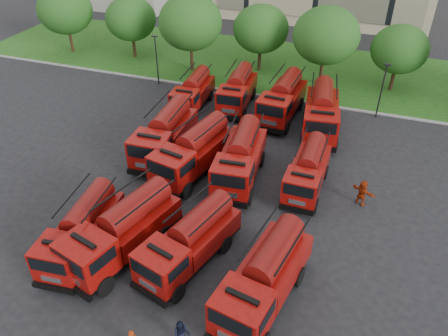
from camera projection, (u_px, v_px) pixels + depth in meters
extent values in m
plane|color=black|center=(178.00, 203.00, 29.96)|extent=(140.00, 140.00, 0.00)
cube|color=#124311|center=(272.00, 65.00, 49.93)|extent=(70.00, 16.00, 0.12)
cube|color=gray|center=(252.00, 94.00, 43.69)|extent=(70.00, 0.30, 0.14)
cylinder|color=#382314|center=(71.00, 42.00, 52.66)|extent=(0.36, 0.36, 2.62)
ellipsoid|color=#244C15|center=(65.00, 10.00, 50.51)|extent=(6.30, 6.30, 5.36)
cylinder|color=#382314|center=(134.00, 48.00, 51.32)|extent=(0.36, 0.36, 2.38)
ellipsoid|color=#244C15|center=(131.00, 19.00, 49.38)|extent=(5.71, 5.71, 4.86)
cylinder|color=#382314|center=(192.00, 59.00, 47.87)|extent=(0.36, 0.36, 2.80)
ellipsoid|color=#244C15|center=(190.00, 23.00, 45.58)|extent=(6.72, 6.72, 5.71)
cylinder|color=#382314|center=(259.00, 60.00, 47.99)|extent=(0.36, 0.36, 2.45)
ellipsoid|color=#244C15|center=(261.00, 29.00, 45.99)|extent=(5.88, 5.88, 5.00)
cylinder|color=#382314|center=(321.00, 73.00, 44.85)|extent=(0.36, 0.36, 2.73)
ellipsoid|color=#244C15|center=(326.00, 35.00, 42.62)|extent=(6.55, 6.55, 5.57)
cylinder|color=#382314|center=(392.00, 80.00, 43.84)|extent=(0.36, 0.36, 2.27)
ellipsoid|color=#244C15|center=(400.00, 49.00, 41.99)|extent=(5.46, 5.46, 4.64)
cylinder|color=black|center=(157.00, 61.00, 44.47)|extent=(0.14, 0.14, 5.00)
cube|color=black|center=(155.00, 36.00, 43.00)|extent=(0.60, 0.25, 0.12)
cylinder|color=black|center=(381.00, 92.00, 38.48)|extent=(0.14, 0.14, 5.00)
cube|color=black|center=(387.00, 65.00, 37.01)|extent=(0.60, 0.25, 0.12)
cube|color=black|center=(85.00, 242.00, 26.02)|extent=(2.94, 7.05, 0.29)
cube|color=black|center=(54.00, 288.00, 23.29)|extent=(2.46, 0.49, 0.34)
cube|color=#900C08|center=(60.00, 257.00, 23.52)|extent=(2.61, 2.39, 1.91)
cube|color=black|center=(47.00, 267.00, 22.39)|extent=(2.05, 0.26, 0.83)
cube|color=#900C08|center=(91.00, 220.00, 26.42)|extent=(2.85, 4.72, 1.27)
cylinder|color=#5F0C0A|center=(88.00, 207.00, 25.82)|extent=(1.88, 4.24, 1.47)
cylinder|color=black|center=(45.00, 271.00, 24.27)|extent=(0.45, 1.11, 1.08)
cylinder|color=black|center=(81.00, 279.00, 23.84)|extent=(0.45, 1.11, 1.08)
cylinder|color=black|center=(83.00, 221.00, 27.69)|extent=(0.45, 1.11, 1.08)
cylinder|color=black|center=(116.00, 226.00, 27.25)|extent=(0.45, 1.11, 1.08)
cube|color=black|center=(125.00, 244.00, 25.79)|extent=(4.41, 7.99, 0.33)
cube|color=black|center=(73.00, 287.00, 23.23)|extent=(2.69, 0.98, 0.38)
cube|color=#900C08|center=(87.00, 256.00, 23.33)|extent=(3.20, 3.01, 2.12)
cube|color=black|center=(67.00, 264.00, 22.23)|extent=(2.21, 0.65, 0.92)
cube|color=#900C08|center=(138.00, 222.00, 26.09)|extent=(3.88, 5.52, 1.41)
cylinder|color=#5F0C0A|center=(136.00, 207.00, 25.42)|extent=(2.77, 4.83, 1.63)
cylinder|color=black|center=(74.00, 266.00, 24.54)|extent=(0.68, 1.25, 1.19)
cylinder|color=black|center=(104.00, 286.00, 23.37)|extent=(0.68, 1.25, 1.19)
cylinder|color=black|center=(134.00, 219.00, 27.74)|extent=(0.68, 1.25, 1.19)
cylinder|color=black|center=(163.00, 234.00, 26.58)|extent=(0.68, 1.25, 1.19)
cube|color=black|center=(191.00, 253.00, 25.26)|extent=(4.12, 7.35, 0.30)
cube|color=black|center=(149.00, 294.00, 22.93)|extent=(2.47, 0.92, 0.35)
cube|color=#900C08|center=(161.00, 265.00, 23.02)|extent=(2.95, 2.78, 1.95)
cube|color=black|center=(146.00, 273.00, 22.01)|extent=(2.03, 0.62, 0.85)
cube|color=#900C08|center=(202.00, 232.00, 25.53)|extent=(3.61, 5.08, 1.30)
cylinder|color=#5F0C0A|center=(201.00, 219.00, 24.92)|extent=(2.58, 4.44, 1.50)
cylinder|color=black|center=(145.00, 274.00, 24.13)|extent=(0.64, 1.15, 1.10)
cylinder|color=black|center=(177.00, 293.00, 23.05)|extent=(0.64, 1.15, 1.10)
cylinder|color=black|center=(195.00, 229.00, 27.06)|extent=(0.64, 1.15, 1.10)
cylinder|color=black|center=(225.00, 244.00, 25.97)|extent=(0.64, 1.15, 1.10)
cube|color=black|center=(264.00, 290.00, 23.01)|extent=(3.70, 7.70, 0.32)
cube|color=#900C08|center=(242.00, 312.00, 20.53)|extent=(2.96, 2.74, 2.06)
cube|color=black|center=(230.00, 325.00, 19.42)|extent=(2.19, 0.44, 0.90)
cube|color=#900C08|center=(274.00, 265.00, 23.35)|extent=(3.40, 5.23, 1.37)
cylinder|color=#5F0C0A|center=(275.00, 250.00, 22.70)|extent=(2.34, 4.64, 1.58)
cylinder|color=black|center=(217.00, 321.00, 21.62)|extent=(0.57, 1.21, 1.16)
cylinder|color=black|center=(259.00, 260.00, 24.91)|extent=(0.57, 1.21, 1.16)
cylinder|color=black|center=(298.00, 276.00, 23.93)|extent=(0.57, 1.21, 1.16)
cube|color=black|center=(166.00, 146.00, 34.62)|extent=(2.86, 7.83, 0.33)
cube|color=black|center=(145.00, 174.00, 31.60)|extent=(2.77, 0.39, 0.39)
cube|color=#900C08|center=(150.00, 150.00, 31.84)|extent=(2.80, 2.54, 2.15)
cube|color=black|center=(142.00, 153.00, 30.59)|extent=(2.32, 0.15, 0.94)
cube|color=#900C08|center=(171.00, 129.00, 35.06)|extent=(2.92, 5.19, 1.43)
cylinder|color=#5F0C0A|center=(170.00, 116.00, 34.38)|extent=(1.85, 4.70, 1.66)
cylinder|color=black|center=(135.00, 164.00, 32.75)|extent=(0.44, 1.23, 1.21)
cylinder|color=black|center=(167.00, 169.00, 32.14)|extent=(0.44, 1.23, 1.21)
cylinder|color=black|center=(162.00, 132.00, 36.54)|extent=(0.44, 1.23, 1.21)
cylinder|color=black|center=(190.00, 137.00, 35.93)|extent=(0.44, 1.23, 1.21)
cube|color=black|center=(194.00, 164.00, 32.59)|extent=(4.02, 7.99, 0.33)
cube|color=black|center=(162.00, 192.00, 29.92)|extent=(2.72, 0.83, 0.38)
cube|color=#900C08|center=(172.00, 167.00, 30.06)|extent=(3.11, 2.90, 2.13)
cube|color=black|center=(161.00, 170.00, 28.92)|extent=(2.25, 0.52, 0.93)
cube|color=#900C08|center=(203.00, 146.00, 32.92)|extent=(3.65, 5.46, 1.42)
cylinder|color=#5F0C0A|center=(202.00, 133.00, 32.25)|extent=(2.54, 4.82, 1.64)
cylinder|color=black|center=(157.00, 179.00, 31.21)|extent=(0.62, 1.25, 1.20)
cylinder|color=black|center=(186.00, 190.00, 30.14)|extent=(0.62, 1.25, 1.20)
cylinder|color=black|center=(195.00, 148.00, 34.55)|extent=(0.62, 1.25, 1.20)
cylinder|color=black|center=(222.00, 157.00, 33.49)|extent=(0.62, 1.25, 1.20)
cube|color=black|center=(240.00, 170.00, 31.95)|extent=(3.19, 7.73, 0.32)
cube|color=black|center=(228.00, 203.00, 28.96)|extent=(2.70, 0.53, 0.38)
cube|color=#900C08|center=(232.00, 177.00, 29.21)|extent=(2.85, 2.61, 2.10)
cube|color=black|center=(228.00, 182.00, 27.97)|extent=(2.25, 0.27, 0.91)
cube|color=#900C08|center=(244.00, 151.00, 32.39)|extent=(3.10, 5.18, 1.40)
cylinder|color=#5F0C0A|center=(244.00, 138.00, 31.73)|extent=(2.04, 4.65, 1.61)
cylinder|color=black|center=(214.00, 191.00, 30.04)|extent=(0.49, 1.21, 1.18)
cylinder|color=black|center=(249.00, 197.00, 29.55)|extent=(0.49, 1.21, 1.18)
cylinder|color=black|center=(230.00, 155.00, 33.79)|extent=(0.49, 1.21, 1.18)
cylinder|color=black|center=(261.00, 159.00, 33.30)|extent=(0.49, 1.21, 1.18)
cube|color=black|center=(306.00, 181.00, 31.03)|extent=(2.23, 6.53, 0.28)
cube|color=black|center=(296.00, 210.00, 28.53)|extent=(2.32, 0.26, 0.32)
cube|color=#900C08|center=(301.00, 187.00, 28.72)|extent=(2.30, 2.07, 1.81)
cube|color=black|center=(298.00, 191.00, 27.68)|extent=(1.95, 0.07, 0.79)
cube|color=#900C08|center=(310.00, 164.00, 31.38)|extent=(2.33, 4.30, 1.21)
cylinder|color=#5F0C0A|center=(312.00, 153.00, 30.81)|extent=(1.45, 3.92, 1.39)
cylinder|color=black|center=(283.00, 199.00, 29.54)|extent=(0.34, 1.03, 1.02)
cylinder|color=black|center=(315.00, 206.00, 28.93)|extent=(0.34, 1.03, 1.02)
cylinder|color=black|center=(297.00, 166.00, 32.66)|extent=(0.34, 1.03, 1.02)
cylinder|color=black|center=(325.00, 172.00, 32.06)|extent=(0.34, 1.03, 1.02)
cube|color=black|center=(194.00, 101.00, 41.27)|extent=(2.51, 6.67, 0.28)
cube|color=black|center=(181.00, 118.00, 38.69)|extent=(2.35, 0.36, 0.33)
cube|color=#900C08|center=(185.00, 101.00, 38.90)|extent=(2.41, 2.18, 1.83)
cube|color=black|center=(180.00, 102.00, 37.84)|extent=(1.97, 0.15, 0.80)
cube|color=#900C08|center=(197.00, 89.00, 41.65)|extent=(2.53, 4.43, 1.22)
cylinder|color=#5F0C0A|center=(196.00, 79.00, 41.07)|extent=(1.62, 4.01, 1.41)
cylinder|color=black|center=(173.00, 112.00, 39.67)|extent=(0.38, 1.05, 1.03)
cylinder|color=black|center=(196.00, 115.00, 39.17)|extent=(0.38, 1.05, 1.03)
cylinder|color=black|center=(189.00, 93.00, 42.90)|extent=(0.38, 1.05, 1.03)
cylinder|color=black|center=(210.00, 96.00, 42.40)|extent=(0.38, 1.05, 1.03)
cube|color=black|center=(237.00, 99.00, 41.45)|extent=(2.84, 7.13, 0.30)
cube|color=black|center=(228.00, 117.00, 38.69)|extent=(2.50, 0.45, 0.35)
cube|color=#900C08|center=(231.00, 100.00, 38.91)|extent=(2.61, 2.38, 1.94)
cube|color=black|center=(228.00, 101.00, 37.78)|extent=(2.09, 0.22, 0.85)
cube|color=#900C08|center=(240.00, 87.00, 41.85)|extent=(2.80, 4.76, 1.29)
cylinder|color=#5F0C0A|center=(240.00, 77.00, 41.24)|extent=(1.82, 4.28, 1.49)
cylinder|color=black|center=(219.00, 111.00, 39.70)|extent=(0.44, 1.12, 1.09)
cylinder|color=black|center=(243.00, 114.00, 39.22)|extent=(0.44, 1.12, 1.09)
cylinder|color=black|center=(230.00, 91.00, 43.15)|extent=(0.44, 1.12, 1.09)
cylinder|color=black|center=(253.00, 94.00, 42.68)|extent=(0.44, 1.12, 1.09)
cube|color=black|center=(282.00, 110.00, 39.64)|extent=(2.92, 7.70, 0.32)
cube|color=black|center=(268.00, 130.00, 36.79)|extent=(2.71, 0.43, 0.38)
cube|color=#900C08|center=(274.00, 110.00, 36.99)|extent=(2.78, 2.53, 2.11)
cube|color=black|center=(270.00, 111.00, 35.80)|extent=(2.27, 0.19, 0.92)
cube|color=#900C08|center=(286.00, 96.00, 40.04)|extent=(2.93, 5.12, 1.40)
cylinder|color=#5F0C0A|center=(287.00, 84.00, 39.38)|extent=(1.88, 4.63, 1.62)
cylinder|color=black|center=(258.00, 122.00, 37.99)|extent=(0.45, 1.21, 1.19)
cylinder|color=black|center=(286.00, 128.00, 37.20)|extent=(0.45, 1.21, 1.19)
cylinder|color=black|center=(275.00, 99.00, 41.56)|extent=(0.45, 1.21, 1.19)
cylinder|color=black|center=(300.00, 104.00, 40.78)|extent=(0.45, 1.21, 1.19)
cube|color=black|center=(320.00, 123.00, 37.53)|extent=(3.58, 8.11, 0.34)
cube|color=black|center=(318.00, 148.00, 34.39)|extent=(2.81, 0.64, 0.39)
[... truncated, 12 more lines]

